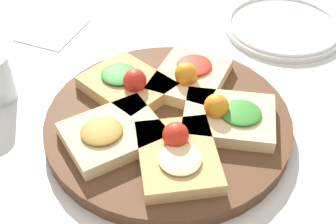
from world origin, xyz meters
The scene contains 9 objects.
ground_plane centered at (0.00, 0.00, 0.00)m, with size 3.00×3.00×0.00m, color beige.
serving_board centered at (0.00, 0.00, 0.01)m, with size 0.37×0.37×0.02m, color #51331E.
focaccia_slice_0 centered at (-0.01, -0.09, 0.04)m, with size 0.12×0.14×0.05m.
focaccia_slice_1 centered at (0.09, -0.03, 0.03)m, with size 0.16×0.15×0.03m.
focaccia_slice_2 centered at (0.06, 0.06, 0.04)m, with size 0.17×0.17×0.05m.
focaccia_slice_3 centered at (-0.04, 0.08, 0.04)m, with size 0.16×0.17×0.05m.
focaccia_slice_4 centered at (-0.09, -0.02, 0.04)m, with size 0.15×0.13×0.05m.
plate_left centered at (-0.36, 0.01, 0.01)m, with size 0.23×0.23×0.02m.
napkin_stack centered at (-0.08, -0.35, 0.00)m, with size 0.12×0.10×0.01m, color white.
Camera 1 is at (0.41, 0.31, 0.50)m, focal length 50.00 mm.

